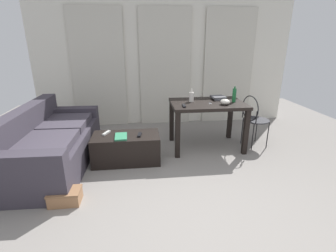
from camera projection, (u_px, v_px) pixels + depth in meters
ground_plane at (180, 164)px, 3.54m from camera, size 7.67×7.67×0.00m
wall_back at (165, 62)px, 5.00m from camera, size 5.15×0.10×2.51m
curtains at (165, 68)px, 4.96m from camera, size 3.66×0.03×2.29m
couch at (51, 144)px, 3.42m from camera, size 0.94×2.02×0.82m
coffee_table at (127, 148)px, 3.56m from camera, size 0.95×0.49×0.41m
craft_table at (207, 109)px, 3.91m from camera, size 1.15×0.79×0.76m
wire_chair at (253, 116)px, 3.96m from camera, size 0.41×0.44×0.86m
bottle_near at (234, 95)px, 3.86m from camera, size 0.06×0.06×0.24m
bottle_far at (192, 97)px, 3.89m from camera, size 0.08×0.08×0.20m
bowl at (225, 102)px, 3.72m from camera, size 0.14×0.14×0.08m
book_stack at (218, 98)px, 4.06m from camera, size 0.23×0.27×0.05m
tv_remote_on_table at (184, 106)px, 3.63m from camera, size 0.06×0.17×0.02m
scissors at (210, 103)px, 3.81m from camera, size 0.06×0.10×0.00m
tv_remote_primary at (140, 135)px, 3.47m from camera, size 0.07×0.15×0.02m
tv_remote_secondary at (106, 133)px, 3.54m from camera, size 0.11×0.18×0.02m
magazine at (121, 137)px, 3.40m from camera, size 0.17×0.28×0.02m
shoebox at (65, 196)px, 2.66m from camera, size 0.33×0.23×0.15m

